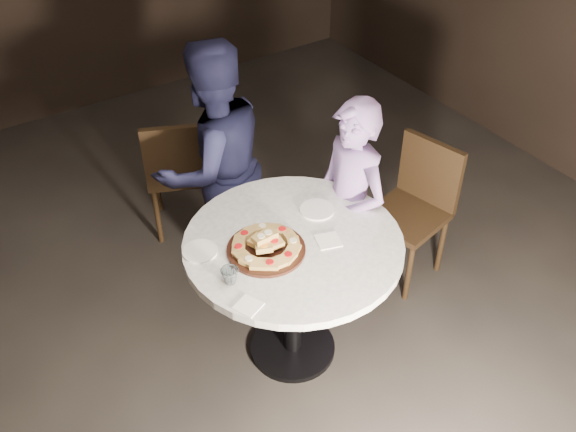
{
  "coord_description": "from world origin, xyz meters",
  "views": [
    {
      "loc": [
        -1.27,
        -2.12,
        3.04
      ],
      "look_at": [
        0.12,
        -0.0,
        0.99
      ],
      "focal_mm": 40.0,
      "sensor_mm": 36.0,
      "label": 1
    }
  ],
  "objects": [
    {
      "name": "plate_left",
      "position": [
        -0.32,
        0.13,
        0.87
      ],
      "size": [
        0.19,
        0.19,
        0.01
      ],
      "primitive_type": "cylinder",
      "rotation": [
        0.0,
        0.0,
        -0.08
      ],
      "color": "white",
      "rests_on": "table"
    },
    {
      "name": "table",
      "position": [
        0.12,
        -0.05,
        0.7
      ],
      "size": [
        1.27,
        1.27,
        0.86
      ],
      "rotation": [
        0.0,
        0.0,
        -0.11
      ],
      "color": "black",
      "rests_on": "ground"
    },
    {
      "name": "water_glass",
      "position": [
        -0.3,
        -0.14,
        0.9
      ],
      "size": [
        0.1,
        0.1,
        0.08
      ],
      "primitive_type": "imported",
      "rotation": [
        0.0,
        0.0,
        -0.14
      ],
      "color": "silver",
      "rests_on": "table"
    },
    {
      "name": "diner_teal",
      "position": [
        0.63,
        0.12,
        0.71
      ],
      "size": [
        0.37,
        0.54,
        1.43
      ],
      "primitive_type": "imported",
      "rotation": [
        0.0,
        0.0,
        -1.51
      ],
      "color": "#866EAD",
      "rests_on": "ground"
    },
    {
      "name": "napkin_near",
      "position": [
        -0.3,
        -0.32,
        0.86
      ],
      "size": [
        0.14,
        0.14,
        0.01
      ],
      "primitive_type": "cube",
      "rotation": [
        0.0,
        0.0,
        0.41
      ],
      "color": "white",
      "rests_on": "table"
    },
    {
      "name": "chair_far",
      "position": [
        0.09,
        1.29,
        0.55
      ],
      "size": [
        0.59,
        0.6,
        0.95
      ],
      "rotation": [
        0.0,
        0.0,
        2.73
      ],
      "color": "black",
      "rests_on": "ground"
    },
    {
      "name": "serving_board",
      "position": [
        -0.04,
        -0.04,
        0.87
      ],
      "size": [
        0.51,
        0.51,
        0.02
      ],
      "primitive_type": "cylinder",
      "rotation": [
        0.0,
        0.0,
        0.32
      ],
      "color": "black",
      "rests_on": "table"
    },
    {
      "name": "diner_navy",
      "position": [
        0.13,
        0.84,
        0.81
      ],
      "size": [
        0.84,
        0.69,
        1.62
      ],
      "primitive_type": "imported",
      "rotation": [
        0.0,
        0.0,
        3.24
      ],
      "color": "#151632",
      "rests_on": "ground"
    },
    {
      "name": "focaccia_pile",
      "position": [
        -0.04,
        -0.04,
        0.91
      ],
      "size": [
        0.36,
        0.36,
        0.1
      ],
      "rotation": [
        0.0,
        0.0,
        0.36
      ],
      "color": "#AA8341",
      "rests_on": "serving_board"
    },
    {
      "name": "plate_right",
      "position": [
        0.37,
        0.08,
        0.87
      ],
      "size": [
        0.25,
        0.25,
        0.01
      ],
      "primitive_type": "cylinder",
      "rotation": [
        0.0,
        0.0,
        -0.41
      ],
      "color": "white",
      "rests_on": "table"
    },
    {
      "name": "floor",
      "position": [
        0.0,
        0.0,
        0.0
      ],
      "size": [
        7.0,
        7.0,
        0.0
      ],
      "primitive_type": "plane",
      "color": "black",
      "rests_on": "ground"
    },
    {
      "name": "chair_right",
      "position": [
        1.2,
        0.14,
        0.54
      ],
      "size": [
        0.54,
        0.53,
        0.93
      ],
      "rotation": [
        0.0,
        0.0,
        -1.34
      ],
      "color": "black",
      "rests_on": "ground"
    },
    {
      "name": "napkin_far",
      "position": [
        0.27,
        -0.16,
        0.86
      ],
      "size": [
        0.15,
        0.15,
        0.01
      ],
      "primitive_type": "cube",
      "rotation": [
        0.0,
        0.0,
        -0.3
      ],
      "color": "white",
      "rests_on": "table"
    }
  ]
}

